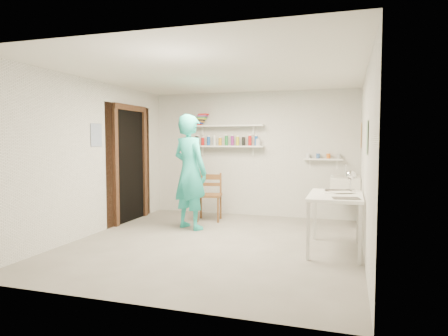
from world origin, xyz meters
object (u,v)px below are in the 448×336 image
(wall_clock, at_px, (189,152))
(work_table, at_px, (335,223))
(man, at_px, (190,172))
(desk_lamp, at_px, (351,175))
(wooden_chair, at_px, (209,195))
(belfast_sink, at_px, (345,186))

(wall_clock, xyz_separation_m, work_table, (2.44, -0.88, -0.88))
(man, bearing_deg, work_table, -171.89)
(wall_clock, xyz_separation_m, desk_lamp, (2.62, -0.42, -0.28))
(man, height_order, wooden_chair, man)
(belfast_sink, relative_size, wall_clock, 1.76)
(wooden_chair, bearing_deg, belfast_sink, -5.29)
(wooden_chair, xyz_separation_m, work_table, (2.26, -1.40, -0.09))
(wall_clock, xyz_separation_m, wooden_chair, (0.17, 0.52, -0.80))
(wall_clock, bearing_deg, belfast_sink, 40.24)
(man, bearing_deg, belfast_sink, -135.01)
(desk_lamp, bearing_deg, wall_clock, 170.81)
(wooden_chair, bearing_deg, work_table, -42.08)
(work_table, bearing_deg, man, 163.88)
(desk_lamp, bearing_deg, belfast_sink, 93.83)
(man, relative_size, work_table, 1.67)
(wall_clock, height_order, work_table, wall_clock)
(man, distance_m, desk_lamp, 2.54)
(belfast_sink, relative_size, man, 0.32)
(wall_clock, distance_m, desk_lamp, 2.67)
(wall_clock, distance_m, wooden_chair, 0.97)
(belfast_sink, height_order, wall_clock, wall_clock)
(work_table, relative_size, desk_lamp, 8.00)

